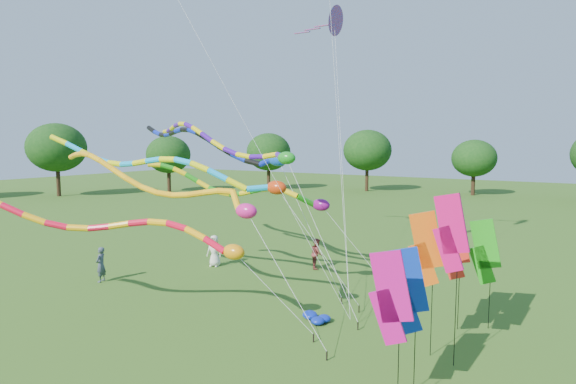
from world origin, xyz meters
The scene contains 19 objects.
ground centered at (0.00, 0.00, 0.00)m, with size 160.00×160.00×0.00m, color #2A5416.
tree_ring centered at (-5.06, 1.36, 5.54)m, with size 117.76×118.82×9.70m.
tube_kite_red centered at (-4.84, -0.28, 3.76)m, with size 13.19×5.36×5.90m.
tube_kite_orange centered at (-4.47, 1.72, 5.17)m, with size 14.26×1.18×7.05m.
tube_kite_purple centered at (-5.04, 6.14, 6.84)m, with size 14.31×4.53×8.56m.
tube_kite_blue centered at (-7.46, 8.09, 6.77)m, with size 16.14×4.41×8.50m.
tube_kite_cyan centered at (-5.73, 3.71, 5.70)m, with size 15.11×3.30×7.77m.
tube_kite_green centered at (-3.77, 6.80, 4.53)m, with size 11.72×3.24×6.38m.
delta_kite_high_c centered at (-1.37, 10.13, 12.90)m, with size 6.13×6.91×14.55m.
banner_pole_green centered at (6.67, 6.61, 2.88)m, with size 1.16×0.17×4.14m.
banner_pole_red centered at (5.71, 5.93, 3.08)m, with size 1.16×0.14×4.34m.
banner_pole_orange centered at (5.48, 3.11, 3.50)m, with size 1.12×0.47×4.77m.
banner_pole_magenta_b centered at (6.28, 2.89, 4.13)m, with size 1.16×0.21×5.40m.
banner_pole_magenta_a centered at (5.68, -0.63, 3.01)m, with size 1.16×0.23×4.27m.
banner_pole_blue_a centered at (5.70, 0.67, 2.84)m, with size 1.12×0.47×4.09m.
blue_nylon_heap centered at (1.15, 3.87, 0.19)m, with size 1.50×1.05×0.42m.
person_a centered at (-7.64, 8.12, 0.87)m, with size 0.85×0.56×1.75m, color silver.
person_b centered at (-10.46, 2.86, 0.87)m, with size 0.63×0.42×1.74m, color #3C4654.
person_c centered at (-2.57, 10.72, 0.83)m, with size 0.81×0.63×1.67m, color maroon.
Camera 1 is at (9.71, -11.99, 6.93)m, focal length 30.00 mm.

